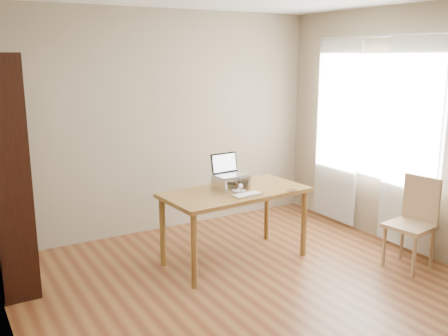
{
  "coord_description": "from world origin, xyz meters",
  "views": [
    {
      "loc": [
        -2.36,
        -3.16,
        2.08
      ],
      "look_at": [
        0.06,
        0.93,
        1.0
      ],
      "focal_mm": 40.0,
      "sensor_mm": 36.0,
      "label": 1
    }
  ],
  "objects_px": {
    "bookshelf": "(6,173)",
    "laptop": "(228,170)",
    "cat": "(226,182)",
    "chair": "(415,219)",
    "keyboard": "(247,195)",
    "desk": "(235,199)"
  },
  "relations": [
    {
      "from": "desk",
      "to": "keyboard",
      "type": "relative_size",
      "value": 4.81
    },
    {
      "from": "cat",
      "to": "chair",
      "type": "distance_m",
      "value": 1.91
    },
    {
      "from": "cat",
      "to": "chair",
      "type": "height_order",
      "value": "cat"
    },
    {
      "from": "chair",
      "to": "laptop",
      "type": "bearing_deg",
      "value": 132.93
    },
    {
      "from": "desk",
      "to": "laptop",
      "type": "relative_size",
      "value": 4.71
    },
    {
      "from": "bookshelf",
      "to": "keyboard",
      "type": "bearing_deg",
      "value": -22.08
    },
    {
      "from": "bookshelf",
      "to": "chair",
      "type": "height_order",
      "value": "bookshelf"
    },
    {
      "from": "bookshelf",
      "to": "laptop",
      "type": "bearing_deg",
      "value": -13.03
    },
    {
      "from": "cat",
      "to": "chair",
      "type": "relative_size",
      "value": 0.54
    },
    {
      "from": "cat",
      "to": "chair",
      "type": "xyz_separation_m",
      "value": [
        1.5,
        -1.13,
        -0.33
      ]
    },
    {
      "from": "bookshelf",
      "to": "laptop",
      "type": "relative_size",
      "value": 6.58
    },
    {
      "from": "desk",
      "to": "laptop",
      "type": "distance_m",
      "value": 0.31
    },
    {
      "from": "bookshelf",
      "to": "laptop",
      "type": "height_order",
      "value": "bookshelf"
    },
    {
      "from": "cat",
      "to": "desk",
      "type": "bearing_deg",
      "value": -81.52
    },
    {
      "from": "desk",
      "to": "keyboard",
      "type": "bearing_deg",
      "value": -93.93
    },
    {
      "from": "bookshelf",
      "to": "cat",
      "type": "height_order",
      "value": "bookshelf"
    },
    {
      "from": "keyboard",
      "to": "chair",
      "type": "bearing_deg",
      "value": -34.73
    },
    {
      "from": "bookshelf",
      "to": "desk",
      "type": "xyz_separation_m",
      "value": [
        2.03,
        -0.6,
        -0.39
      ]
    },
    {
      "from": "desk",
      "to": "keyboard",
      "type": "height_order",
      "value": "keyboard"
    },
    {
      "from": "desk",
      "to": "chair",
      "type": "height_order",
      "value": "chair"
    },
    {
      "from": "laptop",
      "to": "desk",
      "type": "bearing_deg",
      "value": -93.74
    },
    {
      "from": "desk",
      "to": "laptop",
      "type": "height_order",
      "value": "laptop"
    }
  ]
}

